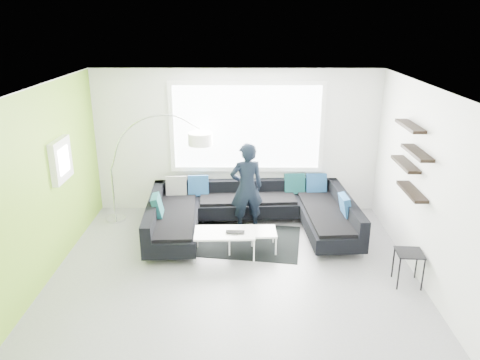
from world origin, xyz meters
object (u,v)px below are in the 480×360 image
Objects in this scene: sectional_sofa at (251,216)px; person at (247,188)px; laptop at (235,233)px; coffee_table at (238,241)px; arc_lamp at (111,169)px; side_table at (408,268)px.

person is (-0.07, 0.15, 0.48)m from sectional_sofa.
coffee_table is at bearing 74.79° from laptop.
coffee_table is 2.82m from arc_lamp.
coffee_table is 4.05× the size of laptop.
arc_lamp is (-2.59, 0.56, 0.69)m from sectional_sofa.
sectional_sofa is 2.73m from arc_lamp.
person is at bearing 78.93° from coffee_table.
laptop is (-2.52, 0.78, 0.17)m from side_table.
laptop is at bearing -109.62° from coffee_table.
side_table is at bearing 128.40° from person.
side_table is (4.85, -2.22, -0.77)m from arc_lamp.
arc_lamp is 4.00× the size of side_table.
arc_lamp is (-2.38, 1.28, 0.83)m from coffee_table.
person is at bearing 142.16° from side_table.
sectional_sofa is 2.98× the size of coffee_table.
side_table is 2.64m from laptop.
side_table is at bearing -19.94° from arc_lamp.
side_table is (2.47, -0.95, 0.05)m from coffee_table.
laptop is (-0.19, -1.04, -0.40)m from person.
coffee_table is 0.28m from laptop.
sectional_sofa reaches higher than side_table.
arc_lamp is at bearing 163.93° from sectional_sofa.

